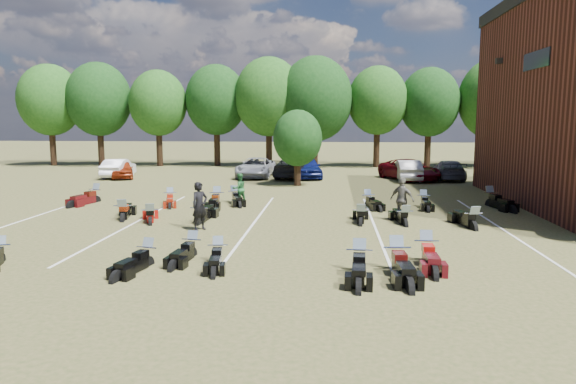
# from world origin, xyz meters

# --- Properties ---
(ground) EXTENTS (160.00, 160.00, 0.00)m
(ground) POSITION_xyz_m (0.00, 0.00, 0.00)
(ground) COLOR brown
(ground) RESTS_ON ground
(car_0) EXTENTS (2.84, 4.07, 1.29)m
(car_0) POSITION_xyz_m (-15.19, 18.64, 0.64)
(car_0) COLOR maroon
(car_0) RESTS_ON ground
(car_1) EXTENTS (1.84, 4.34, 1.39)m
(car_1) POSITION_xyz_m (-15.64, 19.05, 0.70)
(car_1) COLOR silver
(car_1) RESTS_ON ground
(car_2) EXTENTS (2.60, 5.33, 1.46)m
(car_2) POSITION_xyz_m (-5.43, 20.07, 0.73)
(car_2) COLOR #93939B
(car_2) RESTS_ON ground
(car_3) EXTENTS (3.34, 5.65, 1.53)m
(car_3) POSITION_xyz_m (-2.46, 19.81, 0.77)
(car_3) COLOR black
(car_3) RESTS_ON ground
(car_4) EXTENTS (2.72, 4.89, 1.57)m
(car_4) POSITION_xyz_m (-1.61, 19.86, 0.79)
(car_4) COLOR #0B134F
(car_4) RESTS_ON ground
(car_5) EXTENTS (1.57, 4.46, 1.47)m
(car_5) POSITION_xyz_m (5.61, 18.94, 0.73)
(car_5) COLOR beige
(car_5) RESTS_ON ground
(car_6) EXTENTS (4.46, 5.85, 1.48)m
(car_6) POSITION_xyz_m (5.78, 19.27, 0.74)
(car_6) COLOR #52040C
(car_6) RESTS_ON ground
(car_7) EXTENTS (2.31, 4.95, 1.40)m
(car_7) POSITION_xyz_m (8.63, 19.67, 0.70)
(car_7) COLOR #3B3A3F
(car_7) RESTS_ON ground
(person_black) EXTENTS (0.80, 0.82, 1.90)m
(person_black) POSITION_xyz_m (-4.91, 1.56, 0.95)
(person_black) COLOR black
(person_black) RESTS_ON ground
(person_green) EXTENTS (0.97, 0.93, 1.58)m
(person_green) POSITION_xyz_m (-4.49, 7.90, 0.79)
(person_green) COLOR #24602D
(person_green) RESTS_ON ground
(person_grey) EXTENTS (1.16, 1.01, 1.87)m
(person_grey) POSITION_xyz_m (3.23, 4.00, 0.93)
(person_grey) COLOR #635F55
(person_grey) RESTS_ON ground
(motorcycle_0) EXTENTS (1.22, 2.12, 1.13)m
(motorcycle_0) POSITION_xyz_m (-9.77, -3.53, 0.00)
(motorcycle_0) COLOR black
(motorcycle_0) RESTS_ON ground
(motorcycle_1) EXTENTS (1.08, 2.19, 1.17)m
(motorcycle_1) POSITION_xyz_m (-5.20, -3.52, 0.00)
(motorcycle_1) COLOR black
(motorcycle_1) RESTS_ON ground
(motorcycle_2) EXTENTS (0.90, 2.06, 1.11)m
(motorcycle_2) POSITION_xyz_m (-3.19, -2.97, 0.00)
(motorcycle_2) COLOR black
(motorcycle_2) RESTS_ON ground
(motorcycle_3) EXTENTS (0.87, 2.11, 1.14)m
(motorcycle_3) POSITION_xyz_m (-4.16, -2.38, 0.00)
(motorcycle_3) COLOR black
(motorcycle_3) RESTS_ON ground
(motorcycle_4) EXTENTS (0.89, 2.41, 1.32)m
(motorcycle_4) POSITION_xyz_m (1.04, -3.58, 0.00)
(motorcycle_4) COLOR black
(motorcycle_4) RESTS_ON ground
(motorcycle_5) EXTENTS (0.95, 2.55, 1.40)m
(motorcycle_5) POSITION_xyz_m (2.12, -3.35, 0.00)
(motorcycle_5) COLOR black
(motorcycle_5) RESTS_ON ground
(motorcycle_6) EXTENTS (0.84, 2.39, 1.32)m
(motorcycle_6) POSITION_xyz_m (3.14, -2.30, 0.00)
(motorcycle_6) COLOR #460A0F
(motorcycle_6) RESTS_ON ground
(motorcycle_7) EXTENTS (1.40, 2.33, 1.24)m
(motorcycle_7) POSITION_xyz_m (-7.24, 2.43, 0.00)
(motorcycle_7) COLOR #9B0F0B
(motorcycle_7) RESTS_ON ground
(motorcycle_8) EXTENTS (1.32, 2.52, 1.34)m
(motorcycle_8) POSITION_xyz_m (-8.66, 3.02, 0.00)
(motorcycle_8) COLOR black
(motorcycle_8) RESTS_ON ground
(motorcycle_10) EXTENTS (0.89, 2.51, 1.38)m
(motorcycle_10) POSITION_xyz_m (-5.23, 2.64, 0.00)
(motorcycle_10) COLOR black
(motorcycle_10) RESTS_ON ground
(motorcycle_11) EXTENTS (0.97, 2.27, 1.23)m
(motorcycle_11) POSITION_xyz_m (3.24, 3.01, 0.00)
(motorcycle_11) COLOR black
(motorcycle_11) RESTS_ON ground
(motorcycle_12) EXTENTS (0.82, 2.28, 1.25)m
(motorcycle_12) POSITION_xyz_m (1.44, 3.02, 0.00)
(motorcycle_12) COLOR black
(motorcycle_12) RESTS_ON ground
(motorcycle_13) EXTENTS (1.15, 2.48, 1.33)m
(motorcycle_13) POSITION_xyz_m (5.82, 2.52, 0.00)
(motorcycle_13) COLOR black
(motorcycle_13) RESTS_ON ground
(motorcycle_14) EXTENTS (1.34, 2.57, 1.37)m
(motorcycle_14) POSITION_xyz_m (-12.11, 7.75, 0.00)
(motorcycle_14) COLOR #43090C
(motorcycle_14) RESTS_ON ground
(motorcycle_15) EXTENTS (1.25, 2.20, 1.17)m
(motorcycle_15) POSITION_xyz_m (-8.04, 7.60, 0.00)
(motorcycle_15) COLOR maroon
(motorcycle_15) RESTS_ON ground
(motorcycle_16) EXTENTS (1.40, 2.31, 1.23)m
(motorcycle_16) POSITION_xyz_m (-4.82, 8.27, 0.00)
(motorcycle_16) COLOR black
(motorcycle_16) RESTS_ON ground
(motorcycle_17) EXTENTS (0.96, 2.45, 1.34)m
(motorcycle_17) POSITION_xyz_m (-5.53, 7.30, 0.00)
(motorcycle_17) COLOR black
(motorcycle_17) RESTS_ON ground
(motorcycle_18) EXTENTS (1.24, 2.22, 1.18)m
(motorcycle_18) POSITION_xyz_m (2.06, 7.67, 0.00)
(motorcycle_18) COLOR black
(motorcycle_18) RESTS_ON ground
(motorcycle_19) EXTENTS (0.73, 2.11, 1.17)m
(motorcycle_19) POSITION_xyz_m (4.80, 7.81, 0.00)
(motorcycle_19) COLOR black
(motorcycle_19) RESTS_ON ground
(motorcycle_20) EXTENTS (1.42, 2.65, 1.41)m
(motorcycle_20) POSITION_xyz_m (8.16, 8.19, 0.00)
(motorcycle_20) COLOR black
(motorcycle_20) RESTS_ON ground
(tree_line) EXTENTS (56.00, 6.00, 9.79)m
(tree_line) POSITION_xyz_m (-1.00, 29.00, 6.31)
(tree_line) COLOR black
(tree_line) RESTS_ON ground
(young_tree_midfield) EXTENTS (3.20, 3.20, 4.70)m
(young_tree_midfield) POSITION_xyz_m (-2.00, 15.50, 3.09)
(young_tree_midfield) COLOR black
(young_tree_midfield) RESTS_ON ground
(parking_lines) EXTENTS (20.10, 14.00, 0.01)m
(parking_lines) POSITION_xyz_m (-3.00, 3.00, 0.01)
(parking_lines) COLOR silver
(parking_lines) RESTS_ON ground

